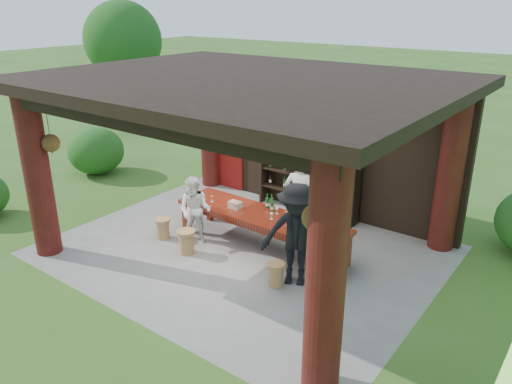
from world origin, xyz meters
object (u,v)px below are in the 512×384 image
Objects in this scene: wine_shelf at (309,167)px; napkin_basket at (235,205)px; tasting_table at (261,219)px; guest_woman at (195,210)px; stool_near_left at (186,241)px; guest_man at (296,235)px; stool_far_left at (163,228)px; stool_near_right at (276,274)px; host at (300,198)px.

napkin_basket is at bearing -100.57° from wine_shelf.
wine_shelf is at bearing 95.34° from tasting_table.
guest_woman is at bearing -110.78° from wine_shelf.
stool_near_left is 2.47m from guest_man.
guest_man is (1.49, -2.88, -0.18)m from wine_shelf.
wine_shelf is at bearing 60.39° from stool_far_left.
guest_woman is at bearing 23.47° from stool_far_left.
guest_woman is 0.76× the size of guest_man.
guest_woman is (-2.32, 0.42, 0.48)m from stool_near_right.
host reaches higher than stool_near_left.
host is at bearing 95.30° from guest_man.
stool_near_left is 1.25m from napkin_basket.
host is at bearing 64.97° from tasting_table.
stool_far_left is at bearing 177.73° from stool_near_right.
host reaches higher than tasting_table.
wine_shelf is at bearing 79.43° from napkin_basket.
napkin_basket reaches higher than stool_near_right.
stool_near_right is at bearing -68.11° from wine_shelf.
guest_man reaches higher than stool_near_right.
guest_woman reaches higher than napkin_basket.
guest_man reaches higher than host.
wine_shelf is 2.97m from guest_woman.
stool_near_right is at bearing -151.66° from guest_man.
host is at bearing 42.06° from napkin_basket.
stool_near_left is at bearing -91.55° from guest_woman.
guest_man is 2.02m from napkin_basket.
host reaches higher than stool_near_right.
wine_shelf is at bearing 75.22° from stool_near_left.
stool_far_left is (-1.93, -0.91, -0.40)m from tasting_table.
stool_near_right is 0.99× the size of stool_far_left.
tasting_table is 8.41× the size of stool_far_left.
wine_shelf is 2.21m from tasting_table.
tasting_table is 14.53× the size of napkin_basket.
guest_woman is at bearing 111.40° from stool_near_left.
wine_shelf is 2.28m from napkin_basket.
guest_man is 7.32× the size of napkin_basket.
guest_woman is 5.52× the size of napkin_basket.
guest_man is at bearing -29.82° from tasting_table.
stool_near_left is (-1.05, -1.10, -0.38)m from tasting_table.
guest_woman is (0.69, 0.30, 0.48)m from stool_far_left.
guest_woman is at bearing 169.76° from stool_near_right.
stool_near_right is 2.09m from host.
guest_woman is 0.83m from napkin_basket.
tasting_table is 2.07× the size of host.
stool_near_right is at bearing 1.80° from stool_near_left.
wine_shelf is at bearing 111.89° from stool_near_right.
host is 1.35m from napkin_basket.
stool_far_left is at bearing -154.76° from tasting_table.
stool_far_left is 0.31× the size of guest_woman.
stool_far_left is at bearing -119.61° from wine_shelf.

